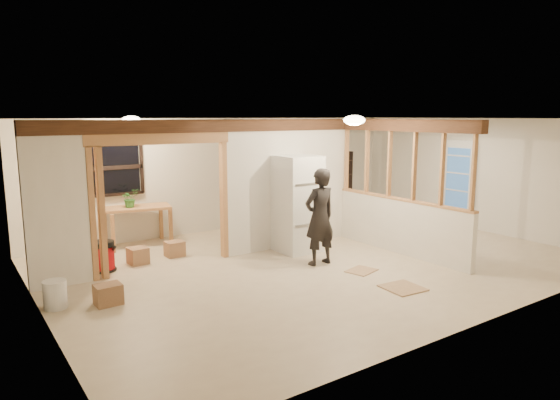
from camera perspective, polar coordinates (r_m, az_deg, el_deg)
floor at (r=8.97m, az=4.48°, el=-6.99°), size 9.00×6.50×0.01m
ceiling at (r=8.59m, az=4.70°, el=9.23°), size 9.00×6.50×0.01m
wall_back at (r=11.38m, az=-5.80°, el=2.99°), size 9.00×0.01×2.50m
wall_front at (r=6.54m, az=22.85°, el=-2.64°), size 9.00×0.01×2.50m
wall_left at (r=6.85m, az=-26.10°, el=-2.34°), size 0.01×6.50×2.50m
wall_right at (r=12.03m, az=21.50°, el=2.73°), size 0.01×6.50×2.50m
partition_left_stub at (r=8.09m, az=-24.25°, el=-0.51°), size 0.90×0.12×2.50m
partition_center at (r=9.76m, az=1.06°, el=1.94°), size 2.80×0.12×2.50m
doorway_frame at (r=8.55m, az=-13.27°, el=-0.43°), size 2.46×0.14×2.20m
header_beam_back at (r=9.02m, az=-5.20°, el=8.48°), size 7.00×0.18×0.22m
header_beam_right at (r=9.41m, az=13.91°, el=8.29°), size 0.18×3.30×0.22m
pony_wall at (r=9.63m, az=13.46°, el=-2.95°), size 0.12×3.20×1.00m
stud_partition at (r=9.46m, az=13.74°, el=3.92°), size 0.14×3.20×1.32m
window_back at (r=10.28m, az=-18.43°, el=3.53°), size 1.12×0.10×1.10m
french_door at (r=12.22m, az=19.67°, el=1.75°), size 0.12×0.86×2.00m
ceiling_dome_main at (r=8.41m, az=8.48°, el=9.02°), size 0.36×0.36×0.16m
ceiling_dome_util at (r=9.43m, az=-16.64°, el=8.78°), size 0.32×0.32×0.14m
hanging_bulb at (r=8.95m, az=-12.08°, el=7.02°), size 0.07×0.07×0.07m
refrigerator at (r=9.41m, az=2.02°, el=-0.45°), size 0.75×0.73×1.82m
woman at (r=8.58m, az=4.56°, el=-1.93°), size 0.62×0.42×1.68m
work_table at (r=10.29m, az=-15.90°, el=-2.87°), size 1.36×0.87×0.79m
potted_plant at (r=10.13m, az=-16.77°, el=0.22°), size 0.40×0.37×0.36m
shop_vac at (r=8.80m, az=-19.52°, el=-6.06°), size 0.49×0.49×0.52m
bookshelf at (r=13.00m, az=6.53°, el=1.89°), size 0.82×0.27×1.64m
bucket at (r=7.42m, az=-24.31°, el=-9.82°), size 0.38×0.38×0.38m
box_util_a at (r=9.40m, az=-11.95°, el=-5.48°), size 0.33×0.28×0.28m
box_util_b at (r=9.09m, az=-15.93°, el=-6.13°), size 0.33×0.33×0.29m
box_front at (r=7.32m, az=-19.04°, el=-10.16°), size 0.35×0.29×0.28m
floor_panel_near at (r=7.79m, az=13.86°, el=-9.72°), size 0.59×0.59×0.02m
floor_panel_far at (r=8.49m, az=9.28°, el=-7.97°), size 0.56×0.49×0.02m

